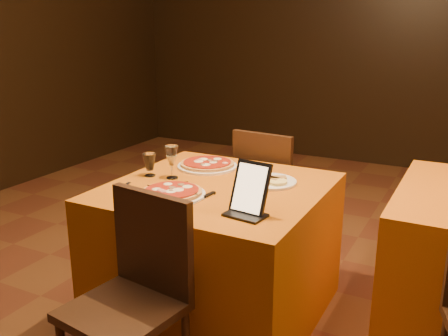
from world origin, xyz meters
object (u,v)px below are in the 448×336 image
at_px(chair_main_near, 123,310).
at_px(main_table, 218,250).
at_px(pizza_near, 172,193).
at_px(chair_main_far, 274,193).
at_px(water_glass, 150,165).
at_px(tablet, 250,188).
at_px(pizza_far, 207,165).
at_px(wine_glass, 172,162).

bearing_deg(chair_main_near, main_table, 98.21).
distance_m(main_table, pizza_near, 0.48).
bearing_deg(chair_main_far, pizza_near, 88.75).
relative_size(chair_main_near, water_glass, 7.00).
bearing_deg(main_table, pizza_near, -116.33).
xyz_separation_m(main_table, tablet, (0.32, -0.28, 0.49)).
bearing_deg(pizza_far, pizza_near, -79.68).
bearing_deg(water_glass, wine_glass, 9.04).
distance_m(chair_main_near, tablet, 0.75).
relative_size(water_glass, tablet, 0.53).
bearing_deg(chair_main_near, pizza_near, 110.45).
distance_m(chair_main_far, water_glass, 1.01).
xyz_separation_m(pizza_far, tablet, (0.54, -0.56, 0.10)).
height_order(water_glass, tablet, tablet).
bearing_deg(chair_main_near, pizza_far, 109.53).
distance_m(pizza_near, pizza_far, 0.54).
bearing_deg(tablet, main_table, 146.40).
distance_m(chair_main_far, pizza_far, 0.66).
xyz_separation_m(wine_glass, tablet, (0.61, -0.28, 0.03)).
bearing_deg(pizza_far, water_glass, -123.58).
relative_size(chair_main_near, wine_glass, 4.79).
bearing_deg(water_glass, tablet, -19.07).
height_order(chair_main_far, wine_glass, wine_glass).
bearing_deg(chair_main_near, water_glass, 126.06).
height_order(pizza_far, wine_glass, wine_glass).
height_order(main_table, tablet, tablet).
bearing_deg(water_glass, pizza_far, 56.42).
bearing_deg(tablet, pizza_far, 141.44).
bearing_deg(tablet, chair_main_far, 113.60).
distance_m(pizza_far, wine_glass, 0.30).
height_order(chair_main_far, water_glass, chair_main_far).
relative_size(chair_main_far, water_glass, 7.00).
distance_m(pizza_far, tablet, 0.78).
height_order(main_table, chair_main_near, chair_main_near).
relative_size(wine_glass, water_glass, 1.46).
bearing_deg(chair_main_far, wine_glass, 76.16).
distance_m(chair_main_near, wine_glass, 0.95).
bearing_deg(chair_main_far, pizza_far, 73.24).
relative_size(main_table, pizza_near, 3.27).
relative_size(main_table, chair_main_far, 1.21).
relative_size(pizza_near, pizza_far, 0.94).
bearing_deg(main_table, chair_main_far, 90.00).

